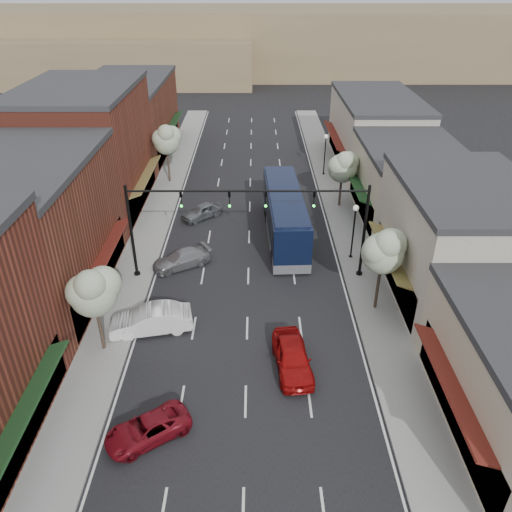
{
  "coord_description": "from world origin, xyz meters",
  "views": [
    {
      "loc": [
        0.5,
        -22.38,
        19.37
      ],
      "look_at": [
        0.56,
        7.08,
        2.2
      ],
      "focal_mm": 35.0,
      "sensor_mm": 36.0,
      "label": 1
    }
  ],
  "objects_px": {
    "tree_left_far": "(166,139)",
    "coach_bus": "(285,214)",
    "signal_mast_left": "(165,218)",
    "tree_right_far": "(343,166)",
    "parked_car_c": "(181,259)",
    "parked_car_d": "(202,211)",
    "signal_mast_right": "(331,218)",
    "tree_right_near": "(384,250)",
    "lamp_post_far": "(325,148)",
    "red_hatchback": "(292,357)",
    "parked_car_a": "(148,429)",
    "lamp_post_near": "(354,223)",
    "parked_car_b": "(151,320)",
    "tree_left_near": "(93,290)"
  },
  "relations": [
    {
      "from": "parked_car_a",
      "to": "parked_car_d",
      "type": "bearing_deg",
      "value": 145.76
    },
    {
      "from": "signal_mast_left",
      "to": "lamp_post_far",
      "type": "height_order",
      "value": "signal_mast_left"
    },
    {
      "from": "tree_left_near",
      "to": "red_hatchback",
      "type": "bearing_deg",
      "value": -7.8
    },
    {
      "from": "tree_left_near",
      "to": "parked_car_d",
      "type": "bearing_deg",
      "value": 77.06
    },
    {
      "from": "lamp_post_near",
      "to": "lamp_post_far",
      "type": "height_order",
      "value": "same"
    },
    {
      "from": "red_hatchback",
      "to": "tree_left_far",
      "type": "bearing_deg",
      "value": 105.09
    },
    {
      "from": "signal_mast_left",
      "to": "tree_right_near",
      "type": "xyz_separation_m",
      "value": [
        13.97,
        -4.05,
        -0.17
      ]
    },
    {
      "from": "signal_mast_right",
      "to": "parked_car_d",
      "type": "relative_size",
      "value": 2.14
    },
    {
      "from": "lamp_post_far",
      "to": "parked_car_c",
      "type": "height_order",
      "value": "lamp_post_far"
    },
    {
      "from": "lamp_post_far",
      "to": "parked_car_c",
      "type": "relative_size",
      "value": 1.02
    },
    {
      "from": "tree_right_far",
      "to": "parked_car_a",
      "type": "bearing_deg",
      "value": -116.24
    },
    {
      "from": "signal_mast_left",
      "to": "tree_right_far",
      "type": "xyz_separation_m",
      "value": [
        13.97,
        11.95,
        -0.63
      ]
    },
    {
      "from": "signal_mast_right",
      "to": "tree_left_far",
      "type": "distance_m",
      "value": 22.68
    },
    {
      "from": "signal_mast_right",
      "to": "tree_right_near",
      "type": "bearing_deg",
      "value": -56.09
    },
    {
      "from": "signal_mast_right",
      "to": "tree_right_far",
      "type": "xyz_separation_m",
      "value": [
        2.73,
        11.95,
        -0.63
      ]
    },
    {
      "from": "lamp_post_far",
      "to": "tree_left_near",
      "type": "bearing_deg",
      "value": -119.78
    },
    {
      "from": "tree_right_far",
      "to": "coach_bus",
      "type": "distance_m",
      "value": 8.18
    },
    {
      "from": "parked_car_b",
      "to": "parked_car_a",
      "type": "bearing_deg",
      "value": -2.74
    },
    {
      "from": "signal_mast_left",
      "to": "parked_car_b",
      "type": "height_order",
      "value": "signal_mast_left"
    },
    {
      "from": "signal_mast_right",
      "to": "coach_bus",
      "type": "bearing_deg",
      "value": 113.84
    },
    {
      "from": "parked_car_a",
      "to": "parked_car_d",
      "type": "height_order",
      "value": "parked_car_d"
    },
    {
      "from": "tree_right_near",
      "to": "parked_car_a",
      "type": "bearing_deg",
      "value": -141.71
    },
    {
      "from": "signal_mast_right",
      "to": "parked_car_b",
      "type": "relative_size",
      "value": 1.66
    },
    {
      "from": "signal_mast_left",
      "to": "lamp_post_near",
      "type": "relative_size",
      "value": 1.85
    },
    {
      "from": "tree_right_far",
      "to": "coach_bus",
      "type": "relative_size",
      "value": 0.43
    },
    {
      "from": "tree_right_near",
      "to": "coach_bus",
      "type": "distance_m",
      "value": 11.86
    },
    {
      "from": "signal_mast_left",
      "to": "tree_left_near",
      "type": "xyz_separation_m",
      "value": [
        -2.63,
        -8.05,
        -0.4
      ]
    },
    {
      "from": "parked_car_a",
      "to": "parked_car_c",
      "type": "bearing_deg",
      "value": 148.08
    },
    {
      "from": "parked_car_c",
      "to": "parked_car_d",
      "type": "height_order",
      "value": "parked_car_d"
    },
    {
      "from": "parked_car_c",
      "to": "coach_bus",
      "type": "bearing_deg",
      "value": 92.18
    },
    {
      "from": "red_hatchback",
      "to": "parked_car_a",
      "type": "relative_size",
      "value": 1.15
    },
    {
      "from": "coach_bus",
      "to": "parked_car_d",
      "type": "xyz_separation_m",
      "value": [
        -7.09,
        3.41,
        -1.34
      ]
    },
    {
      "from": "lamp_post_far",
      "to": "tree_right_near",
      "type": "bearing_deg",
      "value": -88.7
    },
    {
      "from": "tree_left_far",
      "to": "coach_bus",
      "type": "xyz_separation_m",
      "value": [
        11.14,
        -11.76,
        -2.6
      ]
    },
    {
      "from": "lamp_post_near",
      "to": "lamp_post_far",
      "type": "distance_m",
      "value": 17.5
    },
    {
      "from": "signal_mast_right",
      "to": "tree_left_near",
      "type": "bearing_deg",
      "value": -149.86
    },
    {
      "from": "signal_mast_left",
      "to": "tree_right_far",
      "type": "relative_size",
      "value": 1.51
    },
    {
      "from": "coach_bus",
      "to": "red_hatchback",
      "type": "distance_m",
      "value": 15.77
    },
    {
      "from": "tree_left_near",
      "to": "lamp_post_far",
      "type": "height_order",
      "value": "tree_left_near"
    },
    {
      "from": "signal_mast_left",
      "to": "red_hatchback",
      "type": "distance_m",
      "value": 13.12
    },
    {
      "from": "lamp_post_far",
      "to": "coach_bus",
      "type": "bearing_deg",
      "value": -109.57
    },
    {
      "from": "tree_left_near",
      "to": "coach_bus",
      "type": "bearing_deg",
      "value": 51.96
    },
    {
      "from": "parked_car_a",
      "to": "parked_car_d",
      "type": "relative_size",
      "value": 1.05
    },
    {
      "from": "tree_right_far",
      "to": "parked_car_c",
      "type": "distance_m",
      "value": 17.34
    },
    {
      "from": "tree_left_far",
      "to": "lamp_post_near",
      "type": "xyz_separation_m",
      "value": [
        16.05,
        -15.44,
        -1.6
      ]
    },
    {
      "from": "lamp_post_far",
      "to": "parked_car_c",
      "type": "xyz_separation_m",
      "value": [
        -12.76,
        -18.66,
        -2.37
      ]
    },
    {
      "from": "tree_left_far",
      "to": "coach_bus",
      "type": "height_order",
      "value": "tree_left_far"
    },
    {
      "from": "tree_right_far",
      "to": "tree_left_far",
      "type": "distance_m",
      "value": 17.66
    },
    {
      "from": "parked_car_a",
      "to": "tree_left_far",
      "type": "bearing_deg",
      "value": 153.17
    },
    {
      "from": "parked_car_b",
      "to": "tree_right_near",
      "type": "bearing_deg",
      "value": 86.99
    }
  ]
}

